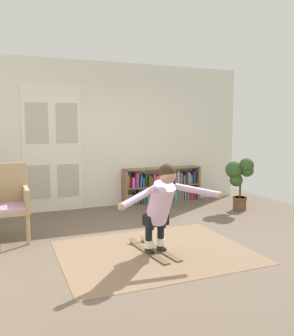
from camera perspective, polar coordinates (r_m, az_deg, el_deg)
name	(u,v)px	position (r m, az deg, el deg)	size (l,w,h in m)	color
ground_plane	(160,244)	(5.04, 2.06, -12.19)	(7.20, 7.20, 0.00)	brown
back_wall	(107,135)	(7.22, -6.42, 5.26)	(6.00, 0.10, 2.90)	silver
double_door	(53,148)	(6.95, -14.99, 3.20)	(1.22, 0.05, 2.45)	silver
rug	(155,252)	(4.74, 1.25, -13.39)	(2.43, 1.89, 0.01)	#7E634C
bookshelf	(162,187)	(7.52, 2.36, -3.16)	(1.71, 0.30, 0.76)	#806046
wicker_chair	(6,200)	(5.46, -21.79, -4.85)	(0.61, 0.61, 1.10)	tan
potted_plant	(240,176)	(7.10, 14.75, -1.29)	(0.49, 0.46, 1.03)	brown
skis_pair	(153,250)	(4.76, 1.05, -13.06)	(0.38, 0.96, 0.07)	brown
person_skier	(161,202)	(4.41, 2.34, -5.48)	(1.45, 0.69, 1.12)	white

